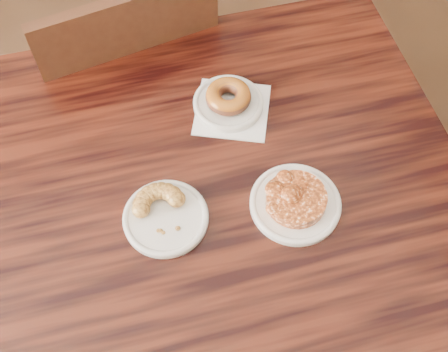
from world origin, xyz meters
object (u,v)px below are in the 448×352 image
object	(u,v)px
cafe_table	(231,258)
apple_fritter	(297,197)
cruller_fragment	(165,213)
glazed_donut	(228,96)
chair_far	(123,77)

from	to	relation	value
cafe_table	apple_fritter	xyz separation A→B (m)	(0.10, -0.08, 0.41)
cafe_table	cruller_fragment	world-z (taller)	cruller_fragment
cafe_table	glazed_donut	world-z (taller)	glazed_donut
cafe_table	glazed_donut	distance (m)	0.45
cafe_table	cruller_fragment	size ratio (longest dim) A/B	8.09
glazed_donut	cruller_fragment	xyz separation A→B (m)	(-0.21, -0.22, -0.01)
glazed_donut	cruller_fragment	world-z (taller)	glazed_donut
chair_far	cruller_fragment	world-z (taller)	chair_far
chair_far	apple_fritter	xyz separation A→B (m)	(0.22, -0.71, 0.33)
glazed_donut	apple_fritter	size ratio (longest dim) A/B	0.63
cafe_table	apple_fritter	world-z (taller)	apple_fritter
chair_far	cruller_fragment	xyz separation A→B (m)	(-0.03, -0.66, 0.33)
chair_far	glazed_donut	size ratio (longest dim) A/B	9.10
glazed_donut	apple_fritter	distance (m)	0.28
cruller_fragment	cafe_table	bearing A→B (deg)	12.06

